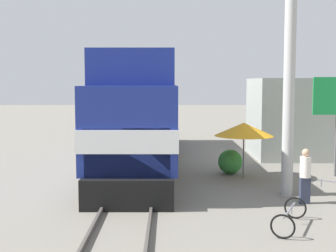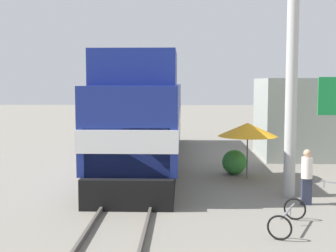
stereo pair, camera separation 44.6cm
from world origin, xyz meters
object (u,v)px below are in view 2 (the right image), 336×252
utility_pole (292,51)px  bicycle_spare (288,217)px  locomotive (147,121)px  person_bystander (307,175)px  bicycle (334,188)px  vendor_umbrella (248,130)px

utility_pole → bicycle_spare: utility_pole is taller
locomotive → utility_pole: size_ratio=1.80×
utility_pole → person_bystander: utility_pole is taller
utility_pole → bicycle: 4.65m
locomotive → utility_pole: bearing=-48.4°
vendor_umbrella → bicycle: bearing=-52.6°
utility_pole → vendor_umbrella: size_ratio=4.08×
vendor_umbrella → bicycle_spare: size_ratio=1.17×
locomotive → vendor_umbrella: 5.18m
locomotive → vendor_umbrella: size_ratio=7.36×
bicycle → locomotive: bearing=-99.0°
locomotive → utility_pole: utility_pole is taller
locomotive → utility_pole: (5.19, -5.84, 2.78)m
bicycle → utility_pole: bearing=-69.6°
locomotive → bicycle: bearing=-43.3°
locomotive → person_bystander: (5.47, -6.94, -1.06)m
vendor_umbrella → bicycle_spare: 6.55m
bicycle_spare → bicycle: bearing=-99.8°
utility_pole → person_bystander: size_ratio=5.46×
vendor_umbrella → bicycle: vendor_umbrella is taller
locomotive → vendor_umbrella: locomotive is taller
utility_pole → bicycle: size_ratio=4.84×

